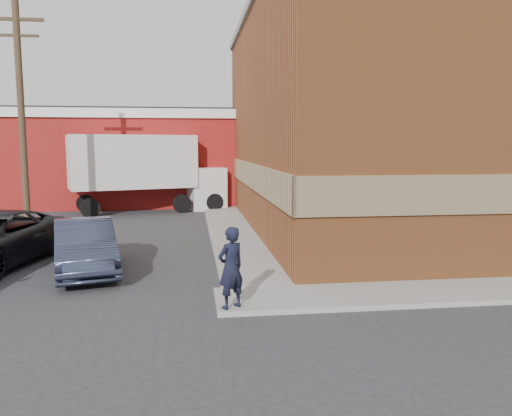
{
  "coord_description": "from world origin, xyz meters",
  "views": [
    {
      "loc": [
        -1.01,
        -11.72,
        3.53
      ],
      "look_at": [
        0.96,
        3.25,
        1.63
      ],
      "focal_mm": 35.0,
      "sensor_mm": 36.0,
      "label": 1
    }
  ],
  "objects_px": {
    "utility_pole": "(21,114)",
    "box_truck": "(148,168)",
    "brick_building": "(412,118)",
    "man": "(231,268)",
    "warehouse": "(108,157)",
    "sedan": "(85,246)"
  },
  "relations": [
    {
      "from": "warehouse",
      "to": "sedan",
      "type": "distance_m",
      "value": 17.78
    },
    {
      "from": "brick_building",
      "to": "warehouse",
      "type": "relative_size",
      "value": 1.12
    },
    {
      "from": "warehouse",
      "to": "man",
      "type": "height_order",
      "value": "warehouse"
    },
    {
      "from": "utility_pole",
      "to": "man",
      "type": "height_order",
      "value": "utility_pole"
    },
    {
      "from": "brick_building",
      "to": "utility_pole",
      "type": "relative_size",
      "value": 2.03
    },
    {
      "from": "man",
      "to": "utility_pole",
      "type": "bearing_deg",
      "value": -88.15
    },
    {
      "from": "warehouse",
      "to": "man",
      "type": "xyz_separation_m",
      "value": [
        5.8,
        -21.55,
        -1.82
      ]
    },
    {
      "from": "warehouse",
      "to": "box_truck",
      "type": "relative_size",
      "value": 1.9
    },
    {
      "from": "utility_pole",
      "to": "box_truck",
      "type": "xyz_separation_m",
      "value": [
        4.26,
        6.25,
        -2.41
      ]
    },
    {
      "from": "warehouse",
      "to": "sedan",
      "type": "xyz_separation_m",
      "value": [
        2.03,
        -17.54,
        -2.08
      ]
    },
    {
      "from": "man",
      "to": "box_truck",
      "type": "bearing_deg",
      "value": -112.57
    },
    {
      "from": "utility_pole",
      "to": "man",
      "type": "bearing_deg",
      "value": -55.32
    },
    {
      "from": "warehouse",
      "to": "brick_building",
      "type": "bearing_deg",
      "value": -37.2
    },
    {
      "from": "brick_building",
      "to": "man",
      "type": "distance_m",
      "value": 14.16
    },
    {
      "from": "warehouse",
      "to": "utility_pole",
      "type": "bearing_deg",
      "value": -97.77
    },
    {
      "from": "box_truck",
      "to": "man",
      "type": "bearing_deg",
      "value": -96.71
    },
    {
      "from": "brick_building",
      "to": "sedan",
      "type": "distance_m",
      "value": 14.62
    },
    {
      "from": "brick_building",
      "to": "man",
      "type": "height_order",
      "value": "brick_building"
    },
    {
      "from": "brick_building",
      "to": "box_truck",
      "type": "height_order",
      "value": "brick_building"
    },
    {
      "from": "brick_building",
      "to": "sedan",
      "type": "bearing_deg",
      "value": -152.32
    },
    {
      "from": "warehouse",
      "to": "box_truck",
      "type": "height_order",
      "value": "warehouse"
    },
    {
      "from": "warehouse",
      "to": "man",
      "type": "bearing_deg",
      "value": -74.94
    }
  ]
}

